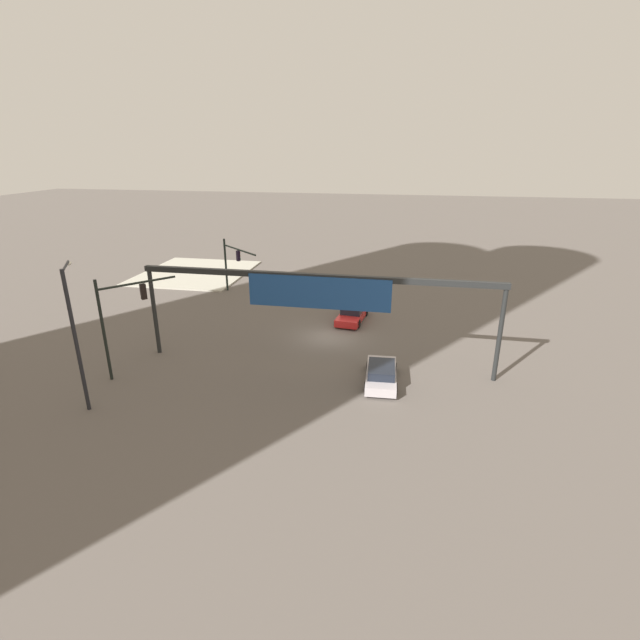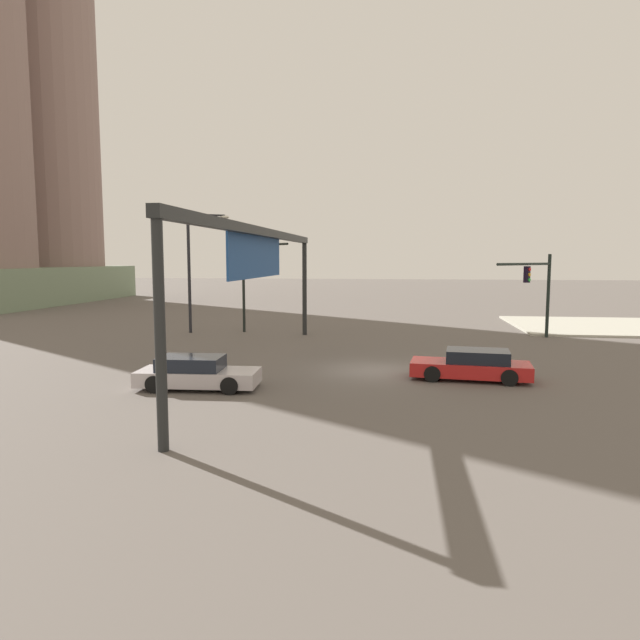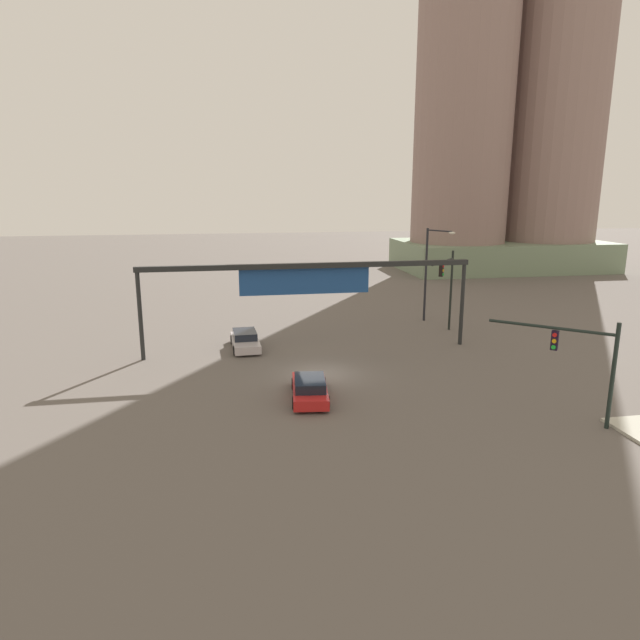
{
  "view_description": "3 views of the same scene",
  "coord_description": "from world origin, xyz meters",
  "px_view_note": "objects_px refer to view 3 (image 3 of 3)",
  "views": [
    {
      "loc": [
        -5.34,
        31.79,
        13.38
      ],
      "look_at": [
        0.39,
        1.38,
        1.83
      ],
      "focal_mm": 26.26,
      "sensor_mm": 36.0,
      "label": 1
    },
    {
      "loc": [
        -24.17,
        -0.89,
        4.81
      ],
      "look_at": [
        2.67,
        2.75,
        1.87
      ],
      "focal_mm": 31.79,
      "sensor_mm": 36.0,
      "label": 2
    },
    {
      "loc": [
        -5.57,
        -31.88,
        10.99
      ],
      "look_at": [
        0.25,
        1.85,
        2.93
      ],
      "focal_mm": 31.52,
      "sensor_mm": 36.0,
      "label": 3
    }
  ],
  "objects_px": {
    "streetlamp_curved_arm": "(429,267)",
    "sedan_car_waiting_far": "(245,340)",
    "traffic_signal_near_corner": "(447,280)",
    "sedan_car_approaching": "(310,388)",
    "traffic_signal_opposite_side": "(581,354)"
  },
  "relations": [
    {
      "from": "sedan_car_approaching",
      "to": "sedan_car_waiting_far",
      "type": "distance_m",
      "value": 10.78
    },
    {
      "from": "traffic_signal_near_corner",
      "to": "sedan_car_waiting_far",
      "type": "relative_size",
      "value": 1.39
    },
    {
      "from": "traffic_signal_opposite_side",
      "to": "sedan_car_approaching",
      "type": "xyz_separation_m",
      "value": [
        -12.07,
        5.19,
        -2.86
      ]
    },
    {
      "from": "traffic_signal_near_corner",
      "to": "sedan_car_approaching",
      "type": "relative_size",
      "value": 1.31
    },
    {
      "from": "traffic_signal_opposite_side",
      "to": "streetlamp_curved_arm",
      "type": "height_order",
      "value": "streetlamp_curved_arm"
    },
    {
      "from": "streetlamp_curved_arm",
      "to": "sedan_car_approaching",
      "type": "distance_m",
      "value": 20.77
    },
    {
      "from": "traffic_signal_opposite_side",
      "to": "streetlamp_curved_arm",
      "type": "bearing_deg",
      "value": -50.11
    },
    {
      "from": "streetlamp_curved_arm",
      "to": "sedan_car_waiting_far",
      "type": "distance_m",
      "value": 17.01
    },
    {
      "from": "traffic_signal_near_corner",
      "to": "traffic_signal_opposite_side",
      "type": "bearing_deg",
      "value": 39.07
    },
    {
      "from": "traffic_signal_opposite_side",
      "to": "traffic_signal_near_corner",
      "type": "bearing_deg",
      "value": -50.29
    },
    {
      "from": "streetlamp_curved_arm",
      "to": "sedan_car_approaching",
      "type": "relative_size",
      "value": 1.62
    },
    {
      "from": "streetlamp_curved_arm",
      "to": "traffic_signal_near_corner",
      "type": "bearing_deg",
      "value": -31.78
    },
    {
      "from": "streetlamp_curved_arm",
      "to": "sedan_car_approaching",
      "type": "bearing_deg",
      "value": -69.28
    },
    {
      "from": "sedan_car_approaching",
      "to": "traffic_signal_opposite_side",
      "type": "bearing_deg",
      "value": -106.88
    },
    {
      "from": "traffic_signal_near_corner",
      "to": "streetlamp_curved_arm",
      "type": "relative_size",
      "value": 0.81
    }
  ]
}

